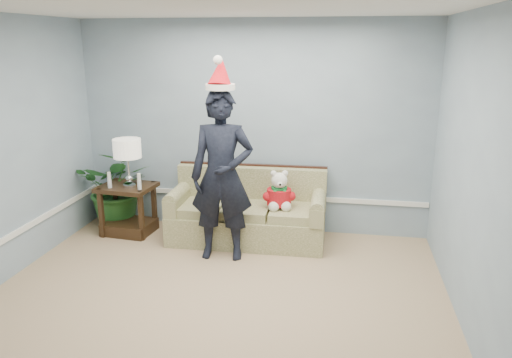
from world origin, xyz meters
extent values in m
cube|color=tan|center=(0.00, 0.00, -0.01)|extent=(4.50, 5.00, 0.02)
cube|color=white|center=(0.00, 0.00, 2.71)|extent=(4.50, 5.00, 0.02)
cube|color=#8FA6B6|center=(0.00, 2.51, 1.35)|extent=(4.50, 0.02, 2.70)
cube|color=#8FA6B6|center=(2.26, 0.00, 1.35)|extent=(0.02, 5.00, 2.70)
cube|color=white|center=(0.00, 2.48, 0.45)|extent=(4.48, 0.03, 0.06)
cube|color=brown|center=(0.02, 2.04, 0.18)|extent=(1.93, 0.85, 0.36)
cube|color=brown|center=(-0.58, 1.99, 0.42)|extent=(0.58, 0.67, 0.11)
cube|color=brown|center=(0.02, 1.99, 0.42)|extent=(0.58, 0.67, 0.11)
cube|color=brown|center=(0.61, 1.99, 0.42)|extent=(0.58, 0.67, 0.11)
cube|color=brown|center=(0.02, 2.35, 0.62)|extent=(1.92, 0.21, 0.51)
cube|color=black|center=(0.02, 2.41, 0.87)|extent=(1.91, 0.09, 0.05)
cube|color=brown|center=(-0.86, 2.04, 0.47)|extent=(0.18, 0.82, 0.22)
cube|color=brown|center=(0.89, 2.04, 0.47)|extent=(0.18, 0.82, 0.22)
cube|color=#362413|center=(-1.55, 2.02, 0.62)|extent=(0.72, 0.62, 0.05)
cube|color=#362413|center=(-1.55, 2.02, 0.08)|extent=(0.65, 0.55, 0.15)
cube|color=#362413|center=(-1.82, 1.81, 0.32)|extent=(0.06, 0.06, 0.64)
cube|color=#362413|center=(-1.28, 1.81, 0.32)|extent=(0.06, 0.06, 0.64)
cube|color=#362413|center=(-1.82, 2.24, 0.32)|extent=(0.06, 0.06, 0.64)
cube|color=#362413|center=(-1.28, 2.24, 0.32)|extent=(0.06, 0.06, 0.64)
cylinder|color=silver|center=(-1.48, 1.96, 0.66)|extent=(0.16, 0.16, 0.03)
sphere|color=silver|center=(-1.48, 1.96, 0.75)|extent=(0.10, 0.10, 0.10)
cylinder|color=silver|center=(-1.48, 1.96, 0.90)|extent=(0.03, 0.03, 0.34)
cylinder|color=beige|center=(-1.48, 1.96, 1.14)|extent=(0.34, 0.34, 0.24)
cylinder|color=silver|center=(-1.71, 1.87, 0.70)|extent=(0.05, 0.05, 0.11)
cylinder|color=white|center=(-1.71, 1.87, 0.80)|extent=(0.04, 0.04, 0.09)
cylinder|color=silver|center=(-1.31, 1.87, 0.70)|extent=(0.05, 0.05, 0.11)
cylinder|color=white|center=(-1.31, 1.87, 0.80)|extent=(0.04, 0.04, 0.09)
imported|color=#235A23|center=(-1.79, 2.27, 0.53)|extent=(1.09, 0.98, 1.07)
imported|color=black|center=(-0.16, 1.52, 0.97)|extent=(0.75, 0.53, 1.93)
cylinder|color=silver|center=(-0.16, 1.52, 1.95)|extent=(0.34, 0.34, 0.06)
cone|color=red|center=(-0.16, 1.55, 2.11)|extent=(0.29, 0.36, 0.37)
sphere|color=silver|center=(-0.16, 1.44, 2.23)|extent=(0.10, 0.10, 0.10)
sphere|color=silver|center=(0.42, 1.99, 0.61)|extent=(0.27, 0.27, 0.27)
cylinder|color=red|center=(0.42, 1.99, 0.61)|extent=(0.35, 0.35, 0.19)
cylinder|color=#146C2E|center=(0.42, 1.99, 0.72)|extent=(0.23, 0.23, 0.03)
sphere|color=silver|center=(0.35, 1.87, 0.52)|extent=(0.13, 0.13, 0.13)
sphere|color=silver|center=(0.49, 1.87, 0.52)|extent=(0.13, 0.13, 0.13)
sphere|color=silver|center=(0.42, 1.98, 0.82)|extent=(0.19, 0.19, 0.19)
sphere|color=black|center=(0.42, 1.86, 0.80)|extent=(0.03, 0.03, 0.03)
sphere|color=silver|center=(0.35, 1.99, 0.90)|extent=(0.08, 0.08, 0.08)
sphere|color=silver|center=(0.49, 1.99, 0.90)|extent=(0.08, 0.08, 0.08)
camera|label=1|loc=(1.17, -3.70, 2.42)|focal=35.00mm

